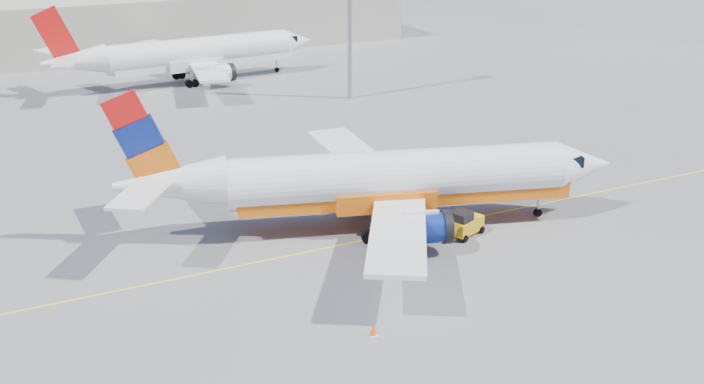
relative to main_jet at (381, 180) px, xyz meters
name	(u,v)px	position (x,y,z in m)	size (l,w,h in m)	color
ground	(372,261)	(-2.99, -4.49, -3.57)	(240.00, 240.00, 0.00)	#5D5D62
taxi_line	(352,243)	(-2.99, -1.49, -3.56)	(70.00, 0.15, 0.01)	yellow
terminal_main	(168,22)	(2.01, 70.51, 0.43)	(70.00, 14.00, 8.00)	#B4AE9B
main_jet	(381,180)	(0.00, 0.00, 0.00)	(35.39, 26.97, 10.71)	white
second_jet	(191,54)	(-0.35, 48.88, -0.11)	(34.21, 26.99, 10.37)	white
gse_tug	(465,224)	(4.55, -3.73, -2.69)	(2.94, 2.43, 1.85)	black
traffic_cone	(373,330)	(-7.03, -12.53, -3.26)	(0.45, 0.45, 0.63)	white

